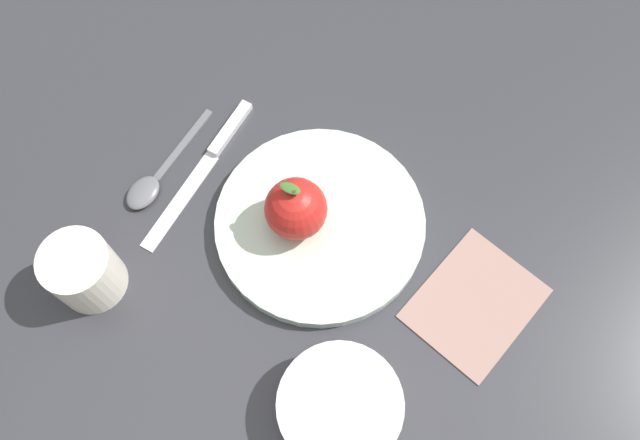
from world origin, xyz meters
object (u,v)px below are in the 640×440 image
(dinner_plate, at_px, (320,223))
(side_bowl, at_px, (340,406))
(apple, at_px, (298,211))
(linen_napkin, at_px, (475,303))
(cup, at_px, (82,270))
(knife, at_px, (209,160))
(spoon, at_px, (152,182))

(dinner_plate, distance_m, side_bowl, 0.21)
(side_bowl, bearing_deg, apple, -33.42)
(dinner_plate, xyz_separation_m, linen_napkin, (-0.19, -0.05, -0.01))
(cup, bearing_deg, linen_napkin, -139.06)
(linen_napkin, bearing_deg, knife, 14.05)
(cup, height_order, linen_napkin, cup)
(side_bowl, bearing_deg, spoon, -5.55)
(cup, height_order, knife, cup)
(side_bowl, xyz_separation_m, spoon, (0.35, -0.03, -0.02))
(cup, xyz_separation_m, knife, (0.02, -0.20, -0.04))
(dinner_plate, relative_size, spoon, 1.51)
(spoon, bearing_deg, cup, 111.00)
(knife, bearing_deg, side_bowl, 162.16)
(side_bowl, xyz_separation_m, cup, (0.30, 0.09, 0.02))
(dinner_plate, distance_m, spoon, 0.21)
(cup, bearing_deg, apple, -120.13)
(knife, height_order, spoon, spoon)
(cup, relative_size, knife, 0.35)
(side_bowl, bearing_deg, knife, -17.84)
(apple, height_order, spoon, apple)
(cup, bearing_deg, spoon, -69.00)
(side_bowl, relative_size, cup, 1.66)
(knife, height_order, linen_napkin, knife)
(spoon, xyz_separation_m, linen_napkin, (-0.38, -0.16, -0.00))
(cup, relative_size, linen_napkin, 0.55)
(side_bowl, relative_size, spoon, 0.79)
(spoon, distance_m, linen_napkin, 0.41)
(apple, distance_m, knife, 0.15)
(dinner_plate, relative_size, side_bowl, 1.90)
(apple, height_order, cup, apple)
(apple, distance_m, cup, 0.24)
(linen_napkin, bearing_deg, cup, 40.94)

